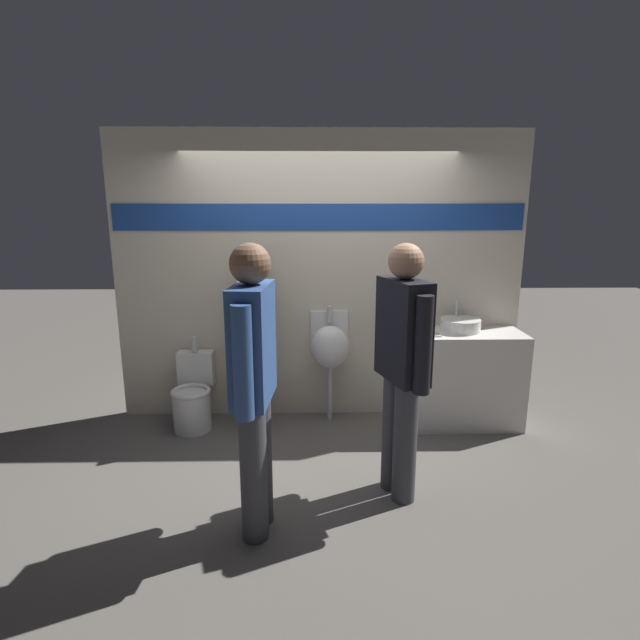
{
  "coord_description": "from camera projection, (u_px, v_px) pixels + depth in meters",
  "views": [
    {
      "loc": [
        -0.08,
        -4.08,
        2.05
      ],
      "look_at": [
        0.0,
        0.17,
        1.05
      ],
      "focal_mm": 28.0,
      "sensor_mm": 36.0,
      "label": 1
    }
  ],
  "objects": [
    {
      "name": "ground_plane",
      "position": [
        320.0,
        439.0,
        4.44
      ],
      "size": [
        16.0,
        16.0,
        0.0
      ],
      "primitive_type": "plane",
      "color": "#5B5651"
    },
    {
      "name": "display_wall",
      "position": [
        319.0,
        278.0,
        4.71
      ],
      "size": [
        3.84,
        0.07,
        2.7
      ],
      "color": "beige",
      "rests_on": "ground_plane"
    },
    {
      "name": "sink_counter",
      "position": [
        464.0,
        378.0,
        4.67
      ],
      "size": [
        1.03,
        0.51,
        0.89
      ],
      "color": "silver",
      "rests_on": "ground_plane"
    },
    {
      "name": "sink_basin",
      "position": [
        460.0,
        325.0,
        4.61
      ],
      "size": [
        0.37,
        0.37,
        0.25
      ],
      "color": "white",
      "rests_on": "sink_counter"
    },
    {
      "name": "cell_phone",
      "position": [
        436.0,
        335.0,
        4.46
      ],
      "size": [
        0.07,
        0.14,
        0.01
      ],
      "color": "#B7B7BC",
      "rests_on": "sink_counter"
    },
    {
      "name": "divider_near_counter",
      "position": [
        261.0,
        341.0,
        4.59
      ],
      "size": [
        0.03,
        0.43,
        1.62
      ],
      "color": "black",
      "rests_on": "ground_plane"
    },
    {
      "name": "urinal_near_counter",
      "position": [
        330.0,
        347.0,
        4.7
      ],
      "size": [
        0.37,
        0.3,
        1.1
      ],
      "color": "silver",
      "rests_on": "ground_plane"
    },
    {
      "name": "toilet",
      "position": [
        193.0,
        398.0,
        4.63
      ],
      "size": [
        0.36,
        0.52,
        0.82
      ],
      "color": "white",
      "rests_on": "ground_plane"
    },
    {
      "name": "person_in_vest",
      "position": [
        402.0,
        362.0,
        3.39
      ],
      "size": [
        0.33,
        0.6,
        1.8
      ],
      "rotation": [
        0.0,
        0.0,
        1.89
      ],
      "color": "#3D3D42",
      "rests_on": "ground_plane"
    },
    {
      "name": "person_with_lanyard",
      "position": [
        254.0,
        380.0,
        3.0
      ],
      "size": [
        0.25,
        0.64,
        1.83
      ],
      "rotation": [
        0.0,
        0.0,
        1.48
      ],
      "color": "#3D3D42",
      "rests_on": "ground_plane"
    }
  ]
}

